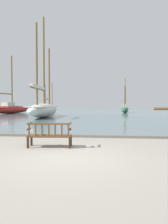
{
  "coord_description": "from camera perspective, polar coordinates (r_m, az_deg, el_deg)",
  "views": [
    {
      "loc": [
        1.07,
        -5.79,
        1.59
      ],
      "look_at": [
        -0.46,
        10.0,
        1.0
      ],
      "focal_mm": 32.0,
      "sensor_mm": 36.0,
      "label": 1
    }
  ],
  "objects": [
    {
      "name": "harbor_water",
      "position": [
        49.83,
        4.3,
        0.35
      ],
      "size": [
        100.0,
        80.0,
        0.08
      ],
      "primitive_type": "cube",
      "color": "slate",
      "rests_on": "ground"
    },
    {
      "name": "sailboat_mid_starboard",
      "position": [
        38.04,
        11.61,
        0.85
      ],
      "size": [
        2.14,
        5.69,
        6.51
      ],
      "color": "#2D6647",
      "rests_on": "harbor_water"
    },
    {
      "name": "ground_plane",
      "position": [
        6.1,
        -4.92,
        -12.99
      ],
      "size": [
        160.0,
        160.0,
        0.0
      ],
      "primitive_type": "plane",
      "color": "gray"
    },
    {
      "name": "sailboat_far_starboard",
      "position": [
        24.4,
        -11.51,
        1.07
      ],
      "size": [
        2.71,
        9.6,
        11.96
      ],
      "color": "silver",
      "rests_on": "harbor_water"
    },
    {
      "name": "quay_edge_kerb",
      "position": [
        9.82,
        -0.81,
        -6.84
      ],
      "size": [
        40.0,
        0.3,
        0.12
      ],
      "primitive_type": "cube",
      "color": "slate",
      "rests_on": "ground"
    },
    {
      "name": "park_bench",
      "position": [
        7.58,
        -9.77,
        -6.4
      ],
      "size": [
        1.63,
        0.63,
        0.92
      ],
      "color": "#322113",
      "rests_on": "ground"
    },
    {
      "name": "sailboat_outer_port",
      "position": [
        35.81,
        -20.11,
        0.89
      ],
      "size": [
        4.9,
        10.29,
        9.73
      ],
      "color": "maroon",
      "rests_on": "harbor_water"
    },
    {
      "name": "sailboat_far_port",
      "position": [
        46.75,
        -10.07,
        1.19
      ],
      "size": [
        2.91,
        6.07,
        8.01
      ],
      "color": "black",
      "rests_on": "harbor_water"
    }
  ]
}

